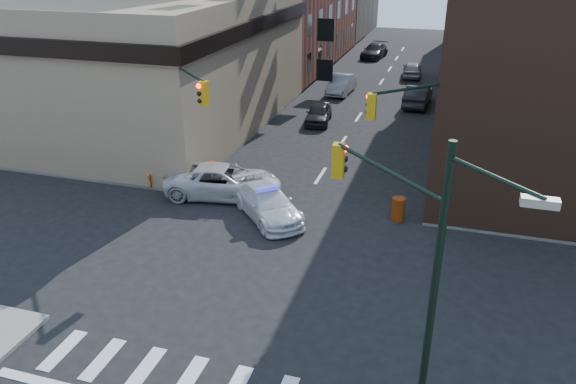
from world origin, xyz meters
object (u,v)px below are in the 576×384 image
Objects in this scene: barrel_bank at (212,172)px; parked_car_wfar at (342,84)px; pickup at (223,181)px; pedestrian_b at (88,156)px; parked_car_enear at (418,96)px; pedestrian_a at (147,157)px; parked_car_wnear at (319,113)px; barricade_nw_a at (159,179)px; police_car at (268,203)px; barrel_road at (398,209)px.

parked_car_wfar is at bearing 82.55° from barrel_bank.
pickup reaches higher than parked_car_wfar.
pedestrian_b reaches higher than parked_car_wfar.
parked_car_enear is (8.07, 20.57, -0.00)m from pickup.
pickup is 1.19× the size of parked_car_enear.
parked_car_enear is 23.33m from pedestrian_a.
parked_car_wnear is (1.59, 13.90, -0.12)m from pickup.
pedestrian_a is 1.81× the size of barricade_nw_a.
parked_car_wfar is at bearing -13.04° from pickup.
parked_car_enear is 4.59× the size of barricade_nw_a.
pedestrian_a is at bearing 58.90° from parked_car_enear.
parked_car_wnear is 0.82× the size of parked_car_enear.
pedestrian_a is (-8.08, 2.97, 0.41)m from police_car.
pedestrian_a is 1.73× the size of barrel_road.
parked_car_wfar reaches higher than barricade_nw_a.
pedestrian_b is 1.49× the size of barrel_bank.
barrel_road is 1.00× the size of barrel_bank.
barrel_bank is at bearing 10.13° from pedestrian_a.
parked_car_enear reaches higher than parked_car_wfar.
barrel_bank is 2.89m from barricade_nw_a.
parked_car_wnear is at bearing 56.56° from pedestrian_b.
barrel_road is at bearing -68.94° from parked_car_wnear.
pickup is 22.10m from parked_car_enear.
pickup is 3.66m from barricade_nw_a.
parked_car_wfar is (-0.16, 8.84, 0.09)m from parked_car_wnear.
pedestrian_a reaches higher than police_car.
police_car is at bearing -13.45° from pedestrian_a.
parked_car_wnear is 8.85m from parked_car_wfar.
barrel_road is (8.96, -0.15, -0.26)m from pickup.
pickup is 2.07m from barrel_bank.
pedestrian_b is at bearing -173.89° from barrel_bank.
pedestrian_a is at bearing 117.36° from police_car.
parked_car_enear reaches higher than barricade_nw_a.
police_car is 24.44m from parked_car_wfar.
parked_car_enear is at bearing 51.57° from barricade_nw_a.
barrel_road is (0.89, -20.72, -0.25)m from parked_car_enear.
barrel_road reaches higher than barricade_nw_a.
barrel_road is at bearing -28.50° from police_car.
pickup is 1.44× the size of parked_car_wnear.
pedestrian_b reaches higher than parked_car_wnear.
parked_car_wfar is at bearing 51.14° from police_car.
barricade_nw_a is (-5.23, -14.10, -0.14)m from parked_car_wnear.
parked_car_enear is at bearing 39.17° from parked_car_wnear.
barrel_road is at bearing -9.39° from barrel_bank.
parked_car_wnear reaches higher than barricade_nw_a.
pedestrian_b is 1.48× the size of barrel_road.
barricade_nw_a is at bearing 63.91° from parked_car_enear.
pedestrian_a is 1.74× the size of barrel_bank.
pedestrian_a reaches higher than pickup.
police_car is 2.97× the size of pedestrian_b.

